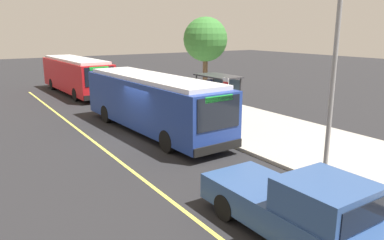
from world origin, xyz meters
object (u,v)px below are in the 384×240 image
(pickup_truck, at_px, (300,210))
(transit_bus_second, at_px, (76,74))
(waiting_bench, at_px, (217,108))
(transit_bus_main, at_px, (152,101))
(route_sign_post, at_px, (226,97))
(pedestrian_commuter, at_px, (212,110))

(pickup_truck, bearing_deg, transit_bus_second, 176.30)
(pickup_truck, height_order, waiting_bench, pickup_truck)
(transit_bus_main, relative_size, route_sign_post, 3.95)
(pickup_truck, bearing_deg, waiting_bench, 152.51)
(route_sign_post, bearing_deg, transit_bus_second, -170.71)
(waiting_bench, xyz_separation_m, route_sign_post, (3.21, -1.83, 1.32))
(pickup_truck, height_order, route_sign_post, route_sign_post)
(pickup_truck, height_order, pedestrian_commuter, pickup_truck)
(route_sign_post, height_order, pedestrian_commuter, route_sign_post)
(pickup_truck, xyz_separation_m, waiting_bench, (-11.94, 6.21, -0.22))
(waiting_bench, bearing_deg, route_sign_post, -29.63)
(transit_bus_second, height_order, waiting_bench, transit_bus_second)
(pickup_truck, xyz_separation_m, route_sign_post, (-8.73, 4.38, 1.10))
(transit_bus_second, relative_size, pedestrian_commuter, 6.50)
(transit_bus_second, distance_m, waiting_bench, 14.30)
(transit_bus_second, bearing_deg, route_sign_post, 9.29)
(pickup_truck, bearing_deg, route_sign_post, 153.33)
(transit_bus_main, distance_m, pedestrian_commuter, 3.18)
(route_sign_post, relative_size, pedestrian_commuter, 1.66)
(route_sign_post, bearing_deg, waiting_bench, 150.37)
(pedestrian_commuter, bearing_deg, route_sign_post, 4.65)
(transit_bus_main, distance_m, route_sign_post, 3.85)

